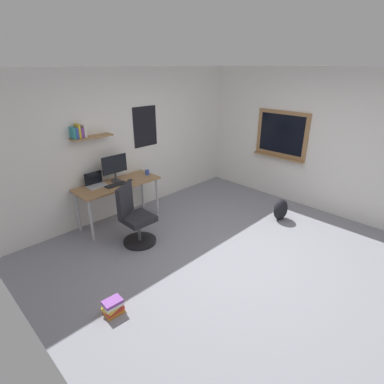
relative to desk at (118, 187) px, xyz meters
The scene contains 12 objects.
ground_plane 2.26m from the desk, 74.01° to the right, with size 5.20×5.20×0.00m, color gray.
wall_back 0.94m from the desk, 32.06° to the left, with size 5.00×0.30×2.60m.
wall_right 3.73m from the desk, 34.01° to the right, with size 0.22×5.00×2.60m.
desk is the anchor object (origin of this frame).
office_chair 0.81m from the desk, 105.01° to the right, with size 0.55×0.56×0.95m.
laptop 0.38m from the desk, 156.49° to the left, with size 0.31×0.21×0.23m.
monitor_primary 0.36m from the desk, 68.81° to the left, with size 0.46×0.17×0.46m.
keyboard 0.14m from the desk, 134.82° to the right, with size 0.37×0.13×0.02m, color black.
computer_mouse 0.24m from the desk, 19.28° to the right, with size 0.10×0.06×0.03m, color #262628.
coffee_mug 0.64m from the desk, ahead, with size 0.08×0.08×0.09m, color #334CA5.
backpack 2.93m from the desk, 43.09° to the right, with size 0.32×0.22×0.39m, color black.
book_stack_on_floor 2.27m from the desk, 125.09° to the right, with size 0.24×0.20×0.17m.
Camera 1 is at (-3.08, -2.21, 2.62)m, focal length 28.06 mm.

